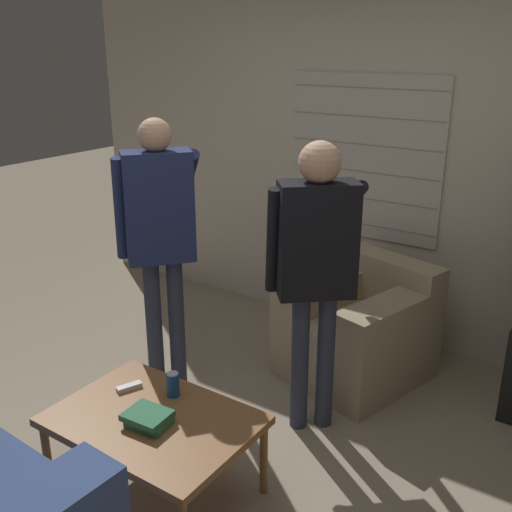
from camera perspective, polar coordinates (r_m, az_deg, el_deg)
ground_plane at (r=3.34m, az=-5.88°, el=-19.47°), size 16.00×16.00×0.00m
wall_back at (r=4.41m, az=10.77°, el=8.55°), size 5.20×0.08×2.55m
armchair_beige at (r=4.03m, az=9.86°, el=-6.82°), size 0.96×1.00×0.76m
coffee_table at (r=2.99m, az=-9.75°, el=-15.53°), size 0.95×0.67×0.43m
person_left_standing at (r=3.58m, az=-9.16°, el=2.81°), size 0.49×0.75×1.71m
person_right_standing at (r=3.18m, az=5.74°, el=0.10°), size 0.50×0.78×1.65m
book_stack at (r=2.90m, az=-10.23°, el=-14.99°), size 0.22×0.18×0.06m
soda_can at (r=3.08m, az=-7.92°, el=-12.02°), size 0.07×0.07×0.13m
spare_remote at (r=3.19m, az=-11.99°, el=-12.10°), size 0.09×0.14×0.02m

